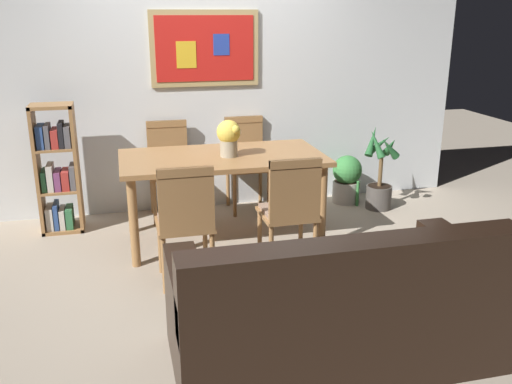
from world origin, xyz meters
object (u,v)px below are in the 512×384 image
(dining_chair_near_right, at_px, (290,205))
(bookshelf, at_px, (58,172))
(leather_couch, at_px, (335,312))
(dining_chair_far_left, at_px, (169,161))
(dining_chair_near_left, at_px, (185,215))
(dining_chair_far_right, at_px, (246,156))
(dining_table, at_px, (223,166))
(potted_palm, at_px, (379,179))
(potted_ivy, at_px, (347,179))
(flower_vase, at_px, (229,136))

(dining_chair_near_right, bearing_deg, bookshelf, 142.92)
(leather_couch, distance_m, bookshelf, 2.98)
(dining_chair_far_left, height_order, dining_chair_near_left, same)
(dining_chair_far_right, bearing_deg, dining_chair_near_left, -116.86)
(dining_table, bearing_deg, bookshelf, 157.51)
(dining_table, relative_size, leather_couch, 0.94)
(leather_couch, relative_size, potted_palm, 2.16)
(dining_chair_far_left, distance_m, potted_ivy, 1.83)
(dining_chair_far_left, xyz_separation_m, potted_palm, (2.04, -0.31, -0.23))
(dining_chair_near_left, bearing_deg, potted_ivy, 38.65)
(dining_chair_near_left, xyz_separation_m, bookshelf, (-0.96, 1.35, 0.01))
(dining_chair_far_left, bearing_deg, bookshelf, -170.24)
(dining_chair_far_left, distance_m, potted_palm, 2.08)
(dining_chair_near_right, height_order, leather_couch, dining_chair_near_right)
(potted_ivy, distance_m, flower_vase, 1.70)
(potted_ivy, relative_size, potted_palm, 0.62)
(dining_chair_near_right, relative_size, flower_vase, 3.00)
(dining_chair_far_left, distance_m, dining_chair_near_left, 1.52)
(dining_table, bearing_deg, potted_ivy, 25.84)
(dining_table, bearing_deg, dining_chair_near_right, -63.87)
(leather_couch, height_order, flower_vase, flower_vase)
(potted_palm, bearing_deg, dining_table, -165.56)
(dining_table, height_order, dining_chair_far_left, dining_chair_far_left)
(leather_couch, distance_m, flower_vase, 1.97)
(dining_table, bearing_deg, dining_chair_far_right, 64.17)
(dining_chair_near_right, relative_size, leather_couch, 0.51)
(dining_chair_near_right, height_order, dining_chair_near_left, same)
(dining_chair_near_right, bearing_deg, dining_chair_near_left, -177.53)
(potted_ivy, bearing_deg, bookshelf, -177.51)
(dining_chair_near_left, bearing_deg, leather_couch, -58.72)
(potted_ivy, bearing_deg, dining_chair_near_right, -126.43)
(dining_chair_near_left, bearing_deg, potted_palm, 30.22)
(dining_chair_near_right, distance_m, leather_couch, 1.19)
(dining_chair_near_right, distance_m, potted_ivy, 1.81)
(dining_chair_far_left, height_order, bookshelf, bookshelf)
(dining_chair_far_left, bearing_deg, flower_vase, -61.16)
(dining_chair_near_left, xyz_separation_m, flower_vase, (0.46, 0.74, 0.39))
(leather_couch, bearing_deg, potted_palm, 59.24)
(dining_table, bearing_deg, flower_vase, -41.80)
(dining_chair_far_left, relative_size, dining_chair_far_right, 1.00)
(dining_chair_near_right, bearing_deg, dining_chair_far_left, 116.73)
(flower_vase, bearing_deg, dining_chair_near_right, -65.72)
(dining_table, xyz_separation_m, dining_chair_near_right, (0.37, -0.75, -0.13))
(dining_chair_near_left, bearing_deg, dining_table, 62.12)
(leather_couch, bearing_deg, dining_chair_far_left, 103.88)
(dining_table, distance_m, bookshelf, 1.49)
(dining_table, relative_size, dining_chair_near_right, 1.85)
(bookshelf, xyz_separation_m, potted_palm, (3.04, -0.14, -0.24))
(potted_palm, bearing_deg, flower_vase, -163.67)
(flower_vase, bearing_deg, bookshelf, 156.70)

